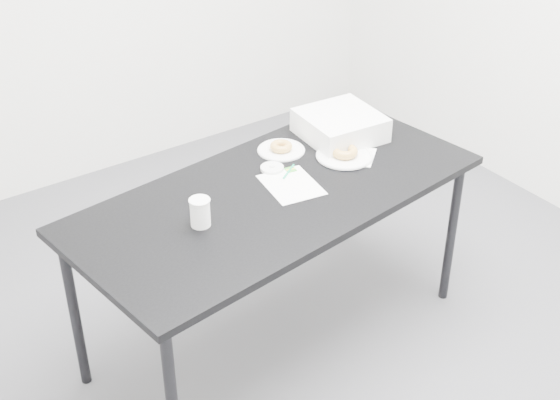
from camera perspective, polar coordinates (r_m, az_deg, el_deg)
floor at (r=3.51m, az=0.20°, el=-11.34°), size 4.00×4.00×0.00m
table at (r=3.18m, az=-0.28°, el=-0.20°), size 1.79×1.01×0.78m
scorecard at (r=3.18m, az=0.82°, el=1.12°), size 0.24×0.29×0.00m
logo_patch at (r=3.28m, az=0.77°, el=2.24°), size 0.05×0.05×0.00m
pen at (r=3.26m, az=0.64°, el=2.10°), size 0.10×0.07×0.01m
napkin at (r=3.41m, az=5.44°, el=3.26°), size 0.24×0.24×0.00m
plate_near at (r=3.39m, az=4.73°, el=3.23°), size 0.25×0.25×0.01m
donut_near at (r=3.38m, az=4.75°, el=3.57°), size 0.16×0.16×0.04m
plate_far at (r=3.43m, az=0.08°, el=3.67°), size 0.21×0.21×0.01m
donut_far at (r=3.42m, az=0.08°, el=3.95°), size 0.12×0.12×0.03m
coffee_cup at (r=2.92m, az=-5.86°, el=-0.90°), size 0.08×0.08×0.11m
cup_lid at (r=3.29m, az=-0.58°, el=2.35°), size 0.10×0.10×0.01m
bakery_box at (r=3.54m, az=4.42°, el=5.47°), size 0.36×0.36×0.11m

